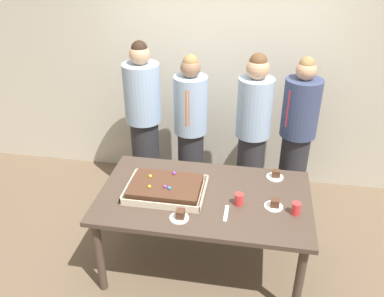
# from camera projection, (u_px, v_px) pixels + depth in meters

# --- Properties ---
(ground_plane) EXTENTS (12.00, 12.00, 0.00)m
(ground_plane) POSITION_uv_depth(u_px,v_px,m) (203.00, 263.00, 3.75)
(ground_plane) COLOR brown
(interior_back_panel) EXTENTS (8.00, 0.12, 3.00)m
(interior_back_panel) POSITION_uv_depth(u_px,v_px,m) (227.00, 53.00, 4.39)
(interior_back_panel) COLOR beige
(interior_back_panel) RESTS_ON ground_plane
(party_table) EXTENTS (1.75, 1.02, 0.76)m
(party_table) POSITION_uv_depth(u_px,v_px,m) (204.00, 203.00, 3.42)
(party_table) COLOR #47382D
(party_table) RESTS_ON ground_plane
(sheet_cake) EXTENTS (0.65, 0.47, 0.11)m
(sheet_cake) POSITION_uv_depth(u_px,v_px,m) (166.00, 188.00, 3.39)
(sheet_cake) COLOR beige
(sheet_cake) RESTS_ON party_table
(plated_slice_near_left) EXTENTS (0.15, 0.15, 0.08)m
(plated_slice_near_left) POSITION_uv_depth(u_px,v_px,m) (180.00, 216.00, 3.10)
(plated_slice_near_left) COLOR white
(plated_slice_near_left) RESTS_ON party_table
(plated_slice_near_right) EXTENTS (0.15, 0.15, 0.07)m
(plated_slice_near_right) POSITION_uv_depth(u_px,v_px,m) (275.00, 175.00, 3.60)
(plated_slice_near_right) COLOR white
(plated_slice_near_right) RESTS_ON party_table
(plated_slice_far_left) EXTENTS (0.15, 0.15, 0.07)m
(plated_slice_far_left) POSITION_uv_depth(u_px,v_px,m) (274.00, 205.00, 3.23)
(plated_slice_far_left) COLOR white
(plated_slice_far_left) RESTS_ON party_table
(drink_cup_nearest) EXTENTS (0.07, 0.07, 0.10)m
(drink_cup_nearest) POSITION_uv_depth(u_px,v_px,m) (239.00, 199.00, 3.25)
(drink_cup_nearest) COLOR red
(drink_cup_nearest) RESTS_ON party_table
(drink_cup_middle) EXTENTS (0.07, 0.07, 0.10)m
(drink_cup_middle) POSITION_uv_depth(u_px,v_px,m) (296.00, 208.00, 3.14)
(drink_cup_middle) COLOR red
(drink_cup_middle) RESTS_ON party_table
(cake_server_utensil) EXTENTS (0.03, 0.20, 0.01)m
(cake_server_utensil) POSITION_uv_depth(u_px,v_px,m) (226.00, 213.00, 3.17)
(cake_server_utensil) COLOR silver
(cake_server_utensil) RESTS_ON party_table
(person_serving_front) EXTENTS (0.38, 0.38, 1.75)m
(person_serving_front) POSITION_uv_depth(u_px,v_px,m) (144.00, 120.00, 4.33)
(person_serving_front) COLOR #28282D
(person_serving_front) RESTS_ON ground_plane
(person_green_shirt_behind) EXTENTS (0.35, 0.35, 1.63)m
(person_green_shirt_behind) POSITION_uv_depth(u_px,v_px,m) (191.00, 128.00, 4.29)
(person_green_shirt_behind) COLOR #28282D
(person_green_shirt_behind) RESTS_ON ground_plane
(person_striped_tie_right) EXTENTS (0.36, 0.36, 1.66)m
(person_striped_tie_right) POSITION_uv_depth(u_px,v_px,m) (297.00, 134.00, 4.15)
(person_striped_tie_right) COLOR #28282D
(person_striped_tie_right) RESTS_ON ground_plane
(person_far_right_suit) EXTENTS (0.34, 0.34, 1.71)m
(person_far_right_suit) POSITION_uv_depth(u_px,v_px,m) (253.00, 133.00, 4.08)
(person_far_right_suit) COLOR #28282D
(person_far_right_suit) RESTS_ON ground_plane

